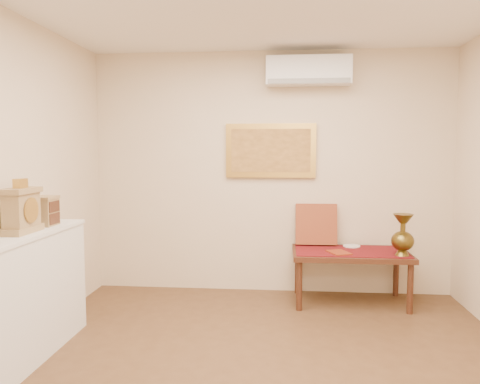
# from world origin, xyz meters

# --- Properties ---
(wall_back) EXTENTS (4.00, 0.02, 2.70)m
(wall_back) POSITION_xyz_m (0.00, 2.25, 1.35)
(wall_back) COLOR beige
(wall_back) RESTS_ON ground
(wall_front) EXTENTS (4.00, 0.02, 2.70)m
(wall_front) POSITION_xyz_m (0.00, -2.25, 1.35)
(wall_front) COLOR beige
(wall_front) RESTS_ON ground
(table_cloth) EXTENTS (1.14, 0.59, 0.01)m
(table_cloth) POSITION_xyz_m (0.85, 1.88, 0.55)
(table_cloth) COLOR maroon
(table_cloth) RESTS_ON low_table
(brass_urn_tall) EXTENTS (0.22, 0.22, 0.50)m
(brass_urn_tall) POSITION_xyz_m (1.33, 1.70, 0.81)
(brass_urn_tall) COLOR brown
(brass_urn_tall) RESTS_ON table_cloth
(plate) EXTENTS (0.19, 0.19, 0.01)m
(plate) POSITION_xyz_m (0.89, 2.09, 0.56)
(plate) COLOR white
(plate) RESTS_ON table_cloth
(menu) EXTENTS (0.26, 0.30, 0.01)m
(menu) POSITION_xyz_m (0.71, 1.75, 0.56)
(menu) COLOR maroon
(menu) RESTS_ON table_cloth
(cushion) EXTENTS (0.45, 0.19, 0.46)m
(cushion) POSITION_xyz_m (0.51, 2.17, 0.78)
(cushion) COLOR maroon
(cushion) RESTS_ON table_cloth
(display_ledge) EXTENTS (0.37, 2.02, 0.98)m
(display_ledge) POSITION_xyz_m (-1.82, 0.00, 0.49)
(display_ledge) COLOR silver
(display_ledge) RESTS_ON floor
(mantel_clock) EXTENTS (0.17, 0.36, 0.41)m
(mantel_clock) POSITION_xyz_m (-1.81, 0.29, 1.15)
(mantel_clock) COLOR #9F8052
(mantel_clock) RESTS_ON display_ledge
(wooden_chest) EXTENTS (0.16, 0.21, 0.24)m
(wooden_chest) POSITION_xyz_m (-1.81, 0.64, 1.10)
(wooden_chest) COLOR #9F8052
(wooden_chest) RESTS_ON display_ledge
(low_table) EXTENTS (1.20, 0.70, 0.55)m
(low_table) POSITION_xyz_m (0.85, 1.88, 0.48)
(low_table) COLOR #452314
(low_table) RESTS_ON floor
(painting) EXTENTS (1.00, 0.06, 0.60)m
(painting) POSITION_xyz_m (0.00, 2.22, 1.60)
(painting) COLOR #BC903C
(painting) RESTS_ON wall_back
(ac_unit) EXTENTS (0.90, 0.25, 0.30)m
(ac_unit) POSITION_xyz_m (0.40, 2.12, 2.45)
(ac_unit) COLOR silver
(ac_unit) RESTS_ON wall_back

